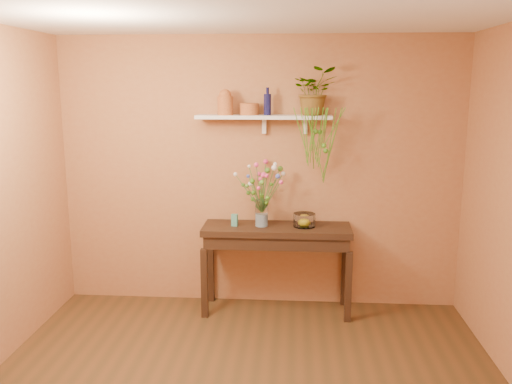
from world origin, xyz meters
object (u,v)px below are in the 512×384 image
sideboard (277,239)px  terracotta_jug (225,103)px  spider_plant (314,91)px  blue_bottle (267,104)px  glass_bowl (304,220)px  bouquet (263,181)px  glass_vase (262,215)px

sideboard → terracotta_jug: (-0.50, 0.09, 1.31)m
sideboard → spider_plant: 1.47m
blue_bottle → spider_plant: (0.44, 0.02, 0.12)m
spider_plant → glass_bowl: bearing=-119.4°
terracotta_jug → glass_bowl: 1.36m
glass_bowl → spider_plant: bearing=60.6°
bouquet → blue_bottle: bearing=71.1°
glass_bowl → sideboard: bearing=-177.1°
sideboard → blue_bottle: bearing=129.2°
sideboard → spider_plant: (0.34, 0.15, 1.42)m
terracotta_jug → blue_bottle: size_ratio=0.94×
blue_bottle → glass_bowl: size_ratio=1.22×
sideboard → glass_bowl: bearing=2.9°
glass_vase → blue_bottle: bearing=69.7°
glass_bowl → bouquet: bearing=179.8°
blue_bottle → glass_bowl: bearing=-17.0°
spider_plant → glass_bowl: size_ratio=2.12×
terracotta_jug → sideboard: bearing=-10.6°
glass_vase → glass_bowl: 0.42m
glass_vase → glass_bowl: (0.41, 0.01, -0.05)m
bouquet → glass_bowl: bearing=-0.2°
sideboard → terracotta_jug: bearing=169.4°
terracotta_jug → bouquet: size_ratio=0.49×
terracotta_jug → bouquet: (0.36, -0.08, -0.74)m
blue_bottle → bouquet: blue_bottle is taller
spider_plant → glass_vase: (-0.49, -0.15, -1.18)m
terracotta_jug → blue_bottle: blue_bottle is taller
sideboard → blue_bottle: blue_bottle is taller
spider_plant → glass_bowl: (-0.08, -0.14, -1.23)m
blue_bottle → glass_vase: 1.07m
terracotta_jug → bouquet: bearing=-12.4°
blue_bottle → spider_plant: size_ratio=0.58×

